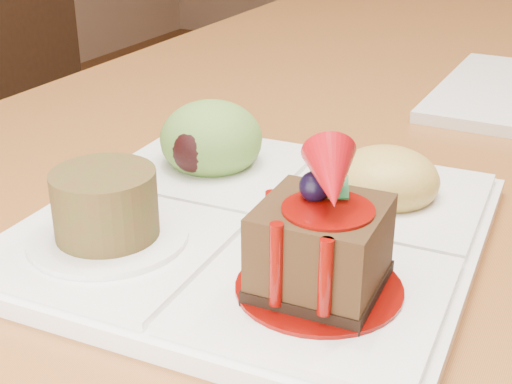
% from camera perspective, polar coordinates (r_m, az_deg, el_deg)
% --- Properties ---
extents(chair_left, '(0.51, 0.51, 0.96)m').
position_cam_1_polar(chair_left, '(1.47, -14.69, 6.57)').
color(chair_left, black).
rests_on(chair_left, ground).
extents(sampler_plate, '(0.30, 0.30, 0.11)m').
position_cam_1_polar(sampler_plate, '(0.48, 0.01, -1.12)').
color(sampler_plate, white).
rests_on(sampler_plate, dining_table).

